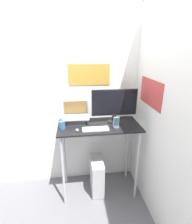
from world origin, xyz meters
TOP-DOWN VIEW (x-y plane):
  - ground_plane at (0.00, 0.00)m, footprint 12.00×12.00m
  - wall_back at (-0.00, 0.60)m, footprint 6.00×0.06m
  - wall_side_right at (0.61, 0.00)m, footprint 0.06×6.00m
  - desk at (0.00, 0.26)m, footprint 1.05×0.52m
  - laptop at (-0.29, 0.36)m, footprint 0.33×0.22m
  - monitor at (0.21, 0.33)m, footprint 0.60×0.17m
  - keyboard at (-0.06, 0.13)m, footprint 0.32×0.12m
  - mouse at (-0.28, 0.12)m, footprint 0.04×0.06m
  - cell_phone at (0.20, 0.14)m, footprint 0.07×0.07m
  - computer_tower at (-0.03, 0.24)m, footprint 0.17×0.38m
  - mug at (-0.46, 0.20)m, footprint 0.07×0.07m

SIDE VIEW (x-z plane):
  - ground_plane at x=0.00m, z-range 0.00..0.00m
  - computer_tower at x=-0.03m, z-range 0.00..0.51m
  - desk at x=0.00m, z-range 0.35..1.38m
  - keyboard at x=-0.06m, z-range 1.03..1.05m
  - mouse at x=-0.28m, z-range 1.03..1.06m
  - cell_phone at x=0.20m, z-range 1.01..1.15m
  - mug at x=-0.46m, z-range 1.03..1.14m
  - laptop at x=-0.29m, z-range 0.97..1.26m
  - monitor at x=0.21m, z-range 1.04..1.49m
  - wall_side_right at x=0.61m, z-range 0.00..2.60m
  - wall_back at x=0.00m, z-range 0.00..2.60m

